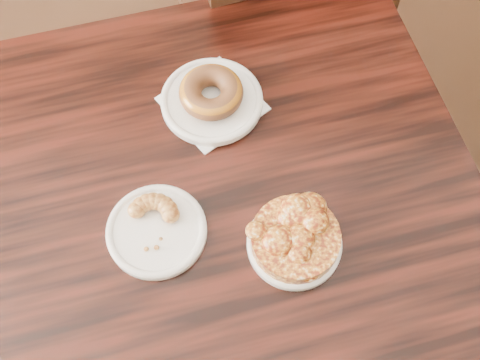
{
  "coord_description": "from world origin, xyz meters",
  "views": [
    {
      "loc": [
        -0.15,
        -0.18,
        1.61
      ],
      "look_at": [
        -0.14,
        0.23,
        0.8
      ],
      "focal_mm": 45.0,
      "sensor_mm": 36.0,
      "label": 1
    }
  ],
  "objects_px": {
    "cafe_table": "(226,275)",
    "apple_fritter": "(296,237)",
    "glazed_donut": "(211,92)",
    "cruller_fragment": "(155,227)",
    "chair_far": "(272,14)"
  },
  "relations": [
    {
      "from": "cafe_table",
      "to": "apple_fritter",
      "type": "xyz_separation_m",
      "value": [
        0.11,
        -0.08,
        0.41
      ]
    },
    {
      "from": "cafe_table",
      "to": "apple_fritter",
      "type": "distance_m",
      "value": 0.43
    },
    {
      "from": "glazed_donut",
      "to": "cruller_fragment",
      "type": "relative_size",
      "value": 1.15
    },
    {
      "from": "cafe_table",
      "to": "cruller_fragment",
      "type": "relative_size",
      "value": 8.87
    },
    {
      "from": "cafe_table",
      "to": "cruller_fragment",
      "type": "xyz_separation_m",
      "value": [
        -0.1,
        -0.05,
        0.4
      ]
    },
    {
      "from": "glazed_donut",
      "to": "cruller_fragment",
      "type": "height_order",
      "value": "glazed_donut"
    },
    {
      "from": "cafe_table",
      "to": "chair_far",
      "type": "xyz_separation_m",
      "value": [
        0.13,
        0.66,
        0.08
      ]
    },
    {
      "from": "chair_far",
      "to": "glazed_donut",
      "type": "distance_m",
      "value": 0.6
    },
    {
      "from": "cafe_table",
      "to": "apple_fritter",
      "type": "bearing_deg",
      "value": -48.05
    },
    {
      "from": "chair_far",
      "to": "cruller_fragment",
      "type": "relative_size",
      "value": 9.53
    },
    {
      "from": "cafe_table",
      "to": "cruller_fragment",
      "type": "height_order",
      "value": "cruller_fragment"
    },
    {
      "from": "cafe_table",
      "to": "chair_far",
      "type": "bearing_deg",
      "value": 65.17
    },
    {
      "from": "apple_fritter",
      "to": "cafe_table",
      "type": "bearing_deg",
      "value": 145.56
    },
    {
      "from": "chair_far",
      "to": "glazed_donut",
      "type": "xyz_separation_m",
      "value": [
        -0.14,
        -0.47,
        0.33
      ]
    },
    {
      "from": "cafe_table",
      "to": "chair_far",
      "type": "relative_size",
      "value": 0.93
    }
  ]
}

